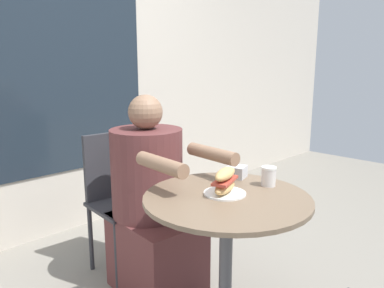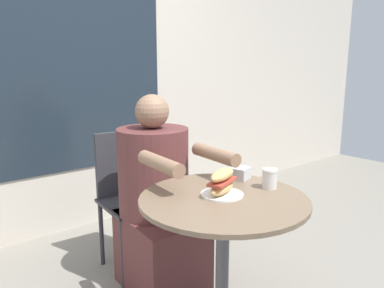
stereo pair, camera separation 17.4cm
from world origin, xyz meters
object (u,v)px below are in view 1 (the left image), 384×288
object	(u,v)px
cafe_table	(226,237)
sandwich_on_plate	(225,183)
diner_chair	(118,189)
drink_cup	(269,176)
seated_diner	(152,211)

from	to	relation	value
cafe_table	sandwich_on_plate	size ratio (longest dim) A/B	3.81
diner_chair	drink_cup	size ratio (longest dim) A/B	9.45
diner_chair	sandwich_on_plate	size ratio (longest dim) A/B	4.51
diner_chair	seated_diner	distance (m)	0.36
cafe_table	diner_chair	distance (m)	0.93
cafe_table	sandwich_on_plate	bearing A→B (deg)	61.15
diner_chair	drink_cup	bearing A→B (deg)	105.86
cafe_table	drink_cup	bearing A→B (deg)	-10.25
diner_chair	sandwich_on_plate	xyz separation A→B (m)	(-0.04, -0.90, 0.26)
cafe_table	seated_diner	world-z (taller)	seated_diner
sandwich_on_plate	drink_cup	world-z (taller)	sandwich_on_plate
cafe_table	sandwich_on_plate	distance (m)	0.25
cafe_table	seated_diner	bearing A→B (deg)	85.93
cafe_table	diner_chair	size ratio (longest dim) A/B	0.84
seated_diner	drink_cup	distance (m)	0.72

